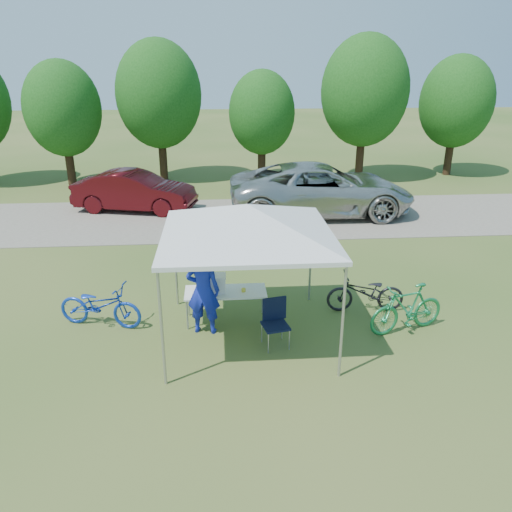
% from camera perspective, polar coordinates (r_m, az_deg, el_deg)
% --- Properties ---
extents(ground, '(100.00, 100.00, 0.00)m').
position_cam_1_polar(ground, '(10.15, -0.91, -9.05)').
color(ground, '#2D5119').
rests_on(ground, ground).
extents(gravel_strip, '(24.00, 5.00, 0.02)m').
position_cam_1_polar(gravel_strip, '(17.51, -2.52, 4.36)').
color(gravel_strip, gray).
rests_on(gravel_strip, ground).
extents(canopy, '(4.53, 4.53, 3.00)m').
position_cam_1_polar(canopy, '(9.10, -1.01, 5.49)').
color(canopy, '#A5A5AA').
rests_on(canopy, ground).
extents(treeline, '(24.89, 4.28, 6.30)m').
position_cam_1_polar(treeline, '(22.84, -4.01, 17.35)').
color(treeline, '#382314').
rests_on(treeline, ground).
extents(folding_table, '(1.69, 0.70, 0.69)m').
position_cam_1_polar(folding_table, '(10.40, -3.49, -4.23)').
color(folding_table, white).
rests_on(folding_table, ground).
extents(folding_chair, '(0.56, 0.58, 0.93)m').
position_cam_1_polar(folding_chair, '(9.64, 2.18, -7.10)').
color(folding_chair, black).
rests_on(folding_chair, ground).
extents(cooler, '(0.51, 0.34, 0.37)m').
position_cam_1_polar(cooler, '(10.31, -4.86, -3.13)').
color(cooler, white).
rests_on(cooler, folding_table).
extents(ice_cream_cup, '(0.09, 0.09, 0.07)m').
position_cam_1_polar(ice_cream_cup, '(10.34, -1.44, -3.91)').
color(ice_cream_cup, yellow).
rests_on(ice_cream_cup, folding_table).
extents(cyclist, '(0.73, 0.54, 1.82)m').
position_cam_1_polar(cyclist, '(9.92, -6.06, -3.98)').
color(cyclist, '#1524B1').
rests_on(cyclist, ground).
extents(bike_blue, '(1.88, 1.06, 0.93)m').
position_cam_1_polar(bike_blue, '(10.78, -17.39, -5.39)').
color(bike_blue, '#1338AA').
rests_on(bike_blue, ground).
extents(bike_green, '(1.76, 0.93, 1.02)m').
position_cam_1_polar(bike_green, '(10.52, 16.87, -5.76)').
color(bike_green, '#1B7D47').
rests_on(bike_green, ground).
extents(bike_dark, '(1.71, 0.68, 0.88)m').
position_cam_1_polar(bike_dark, '(11.13, 12.41, -4.12)').
color(bike_dark, black).
rests_on(bike_dark, ground).
extents(minivan, '(6.47, 3.04, 1.79)m').
position_cam_1_polar(minivan, '(17.92, 7.46, 7.60)').
color(minivan, '#B4B5AF').
rests_on(minivan, gravel_strip).
extents(sedan, '(4.58, 2.47, 1.43)m').
position_cam_1_polar(sedan, '(18.74, -13.69, 7.22)').
color(sedan, '#440B0F').
rests_on(sedan, gravel_strip).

